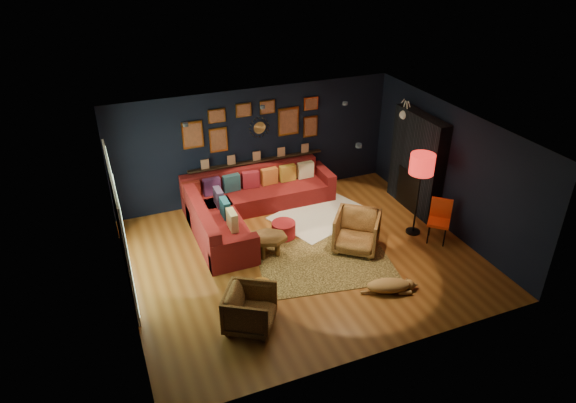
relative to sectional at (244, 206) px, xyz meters
name	(u,v)px	position (x,y,z in m)	size (l,w,h in m)	color
floor	(303,257)	(0.61, -1.81, -0.32)	(6.50, 6.50, 0.00)	brown
room_walls	(304,184)	(0.61, -1.81, 1.27)	(6.50, 6.50, 6.50)	black
sectional	(244,206)	(0.00, 0.00, 0.00)	(3.41, 2.69, 0.86)	maroon
ledge	(257,161)	(0.61, 0.87, 0.60)	(3.20, 0.12, 0.04)	black
gallery_wall	(254,124)	(0.60, 0.91, 1.48)	(3.15, 0.04, 1.02)	#C5882E
sunburst_mirror	(259,128)	(0.71, 0.91, 1.38)	(0.47, 0.16, 0.47)	silver
fireplace	(416,166)	(3.71, -0.91, 0.70)	(0.31, 1.60, 2.20)	black
deer_head	(410,114)	(3.75, -0.41, 1.73)	(0.50, 0.28, 0.45)	white
sliding_door	(120,226)	(-2.60, -1.21, 0.78)	(0.06, 2.80, 2.20)	white
ceiling_spots	(287,119)	(0.61, -1.01, 2.24)	(3.30, 2.50, 0.06)	black
shag_rug	(321,215)	(1.61, -0.51, -0.31)	(2.00, 1.45, 0.03)	white
leopard_rug	(325,262)	(0.92, -2.15, -0.32)	(2.50, 1.78, 0.01)	#B29049
coffee_table	(268,239)	(0.01, -1.47, 0.02)	(0.94, 0.82, 0.40)	brown
pouf	(284,229)	(0.53, -1.01, -0.14)	(0.49, 0.49, 0.32)	maroon
armchair_left	(250,307)	(-0.94, -3.27, 0.06)	(0.75, 0.70, 0.77)	#C17D3A
armchair_right	(357,230)	(1.71, -1.94, 0.11)	(0.84, 0.78, 0.86)	#C17D3A
gold_stool	(261,293)	(-0.60, -2.81, -0.11)	(0.35, 0.35, 0.43)	#C5882E
orange_chair	(440,217)	(3.42, -2.25, 0.20)	(0.59, 0.59, 0.89)	black
floor_lamp	(422,167)	(3.11, -1.86, 1.18)	(0.49, 0.49, 1.78)	black
dog	(389,283)	(1.58, -3.35, -0.14)	(1.05, 0.51, 0.33)	olive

